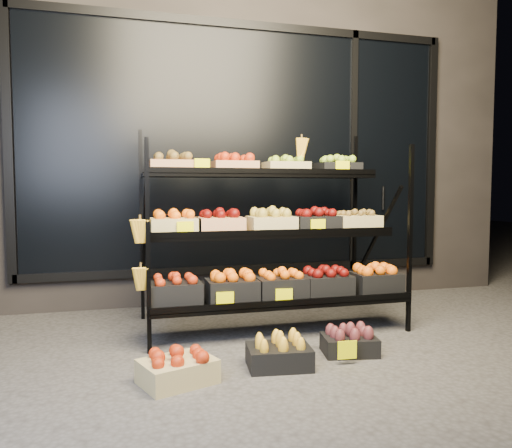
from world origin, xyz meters
name	(u,v)px	position (x,y,z in m)	size (l,w,h in m)	color
ground	(296,349)	(0.00, 0.00, 0.00)	(24.00, 24.00, 0.00)	#514F4C
building	(223,139)	(0.00, 2.59, 1.75)	(6.00, 2.08, 3.50)	#2D2826
display_rack	(270,233)	(-0.01, 0.60, 0.79)	(2.18, 1.02, 1.71)	black
tag_floor_b	(347,356)	(0.21, -0.40, 0.06)	(0.13, 0.01, 0.12)	#FFFD00
floor_crate_left	(178,367)	(-0.90, -0.41, 0.10)	(0.50, 0.43, 0.21)	#CBB975
floor_crate_midleft	(279,353)	(-0.24, -0.32, 0.09)	(0.43, 0.34, 0.20)	black
floor_crate_right	(349,341)	(0.32, -0.20, 0.09)	(0.41, 0.33, 0.19)	black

